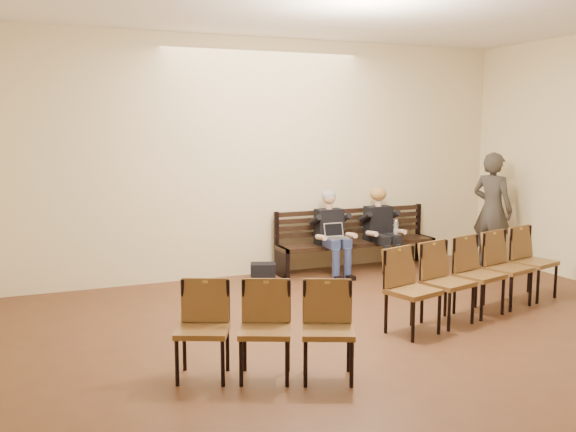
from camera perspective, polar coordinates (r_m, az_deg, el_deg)
name	(u,v)px	position (r m, az deg, el deg)	size (l,w,h in m)	color
ground	(481,402)	(5.64, 16.80, -15.55)	(10.00, 10.00, 0.00)	#56321D
room_walls	(434,89)	(5.81, 12.81, 10.92)	(8.02, 10.01, 3.51)	beige
bench	(357,255)	(10.03, 6.13, -3.51)	(2.60, 0.90, 0.45)	black
seated_man	(332,235)	(9.63, 3.92, -1.68)	(0.50, 0.69, 1.21)	black
seated_woman	(381,232)	(10.04, 8.28, -1.44)	(0.50, 0.70, 1.17)	black
laptop	(338,239)	(9.48, 4.43, -2.08)	(0.31, 0.24, 0.23)	silver
water_bottle	(396,235)	(9.94, 9.56, -1.68)	(0.07, 0.07, 0.23)	silver
bag	(263,272)	(9.27, -2.23, -5.02)	(0.36, 0.24, 0.26)	black
passerby	(493,201)	(10.60, 17.73, 1.26)	(0.76, 0.50, 2.09)	#37332D
chair_row_front	(479,276)	(7.94, 16.65, -5.13)	(2.85, 0.51, 0.93)	brown
chair_row_back	(265,331)	(5.72, -2.05, -10.21)	(1.56, 0.47, 0.87)	brown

